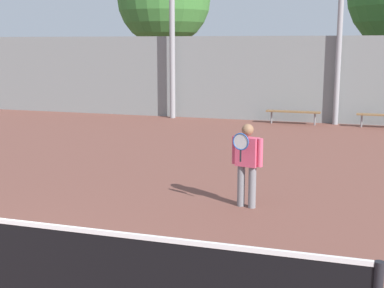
# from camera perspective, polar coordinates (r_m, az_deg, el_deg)

# --- Properties ---
(tennis_player) EXTENTS (0.60, 0.47, 1.56)m
(tennis_player) POSITION_cam_1_polar(r_m,az_deg,el_deg) (9.82, 5.88, -1.71)
(tennis_player) COLOR slate
(tennis_player) RESTS_ON ground_plane
(bench_courtside_near) EXTENTS (1.90, 0.40, 0.49)m
(bench_courtside_near) POSITION_cam_1_polar(r_m,az_deg,el_deg) (20.24, 19.82, 2.85)
(bench_courtside_near) COLOR brown
(bench_courtside_near) RESTS_ON ground_plane
(bench_courtside_far) EXTENTS (2.01, 0.40, 0.49)m
(bench_courtside_far) POSITION_cam_1_polar(r_m,az_deg,el_deg) (20.35, 10.73, 3.34)
(bench_courtside_far) COLOR brown
(bench_courtside_far) RESTS_ON ground_plane
(back_fence) EXTENTS (24.99, 0.06, 3.27)m
(back_fence) POSITION_cam_1_polar(r_m,az_deg,el_deg) (21.32, 4.49, 7.02)
(back_fence) COLOR gray
(back_fence) RESTS_ON ground_plane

